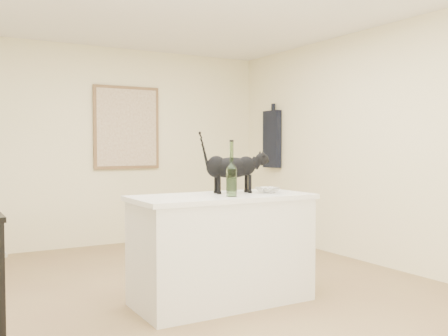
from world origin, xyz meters
TOP-DOWN VIEW (x-y plane):
  - floor at (0.00, 0.00)m, footprint 5.50×5.50m
  - wall_back at (0.00, 2.75)m, footprint 4.50×0.00m
  - wall_right at (2.25, 0.00)m, footprint 0.00×5.50m
  - island_base at (0.10, -0.20)m, footprint 1.44×0.67m
  - island_top at (0.10, -0.20)m, footprint 1.50×0.70m
  - artwork_frame at (0.30, 2.72)m, footprint 0.90×0.03m
  - artwork_canvas at (0.30, 2.70)m, footprint 0.82×0.00m
  - hanging_garment at (2.19, 2.05)m, footprint 0.08×0.34m
  - black_cat at (0.25, -0.10)m, footprint 0.58×0.27m
  - wine_bottle at (0.10, -0.35)m, footprint 0.10×0.10m
  - glass_bowl at (0.52, -0.25)m, footprint 0.23×0.23m

SIDE VIEW (x-z plane):
  - floor at x=0.00m, z-range 0.00..0.00m
  - island_base at x=0.10m, z-range 0.00..0.86m
  - island_top at x=0.10m, z-range 0.86..0.90m
  - glass_bowl at x=0.52m, z-range 0.90..0.95m
  - black_cat at x=0.25m, z-range 0.90..1.29m
  - wine_bottle at x=0.10m, z-range 0.90..1.30m
  - wall_back at x=0.00m, z-range -0.95..3.55m
  - wall_right at x=2.25m, z-range -1.45..4.05m
  - hanging_garment at x=2.19m, z-range 1.00..1.80m
  - artwork_frame at x=0.30m, z-range 1.00..2.10m
  - artwork_canvas at x=0.30m, z-range 1.04..2.06m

